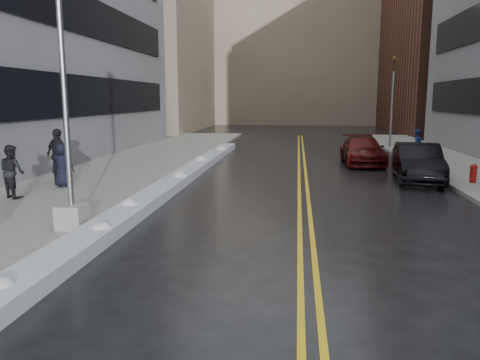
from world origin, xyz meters
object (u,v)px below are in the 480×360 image
(pedestrian_b, at_px, (12,171))
(car_black, at_px, (418,163))
(lamppost, at_px, (67,133))
(pedestrian_east, at_px, (416,144))
(car_maroon, at_px, (362,150))
(pedestrian_c, at_px, (62,165))
(traffic_signal, at_px, (392,98))
(fire_hydrant, at_px, (473,172))
(pedestrian_d, at_px, (58,155))

(pedestrian_b, distance_m, car_black, 15.17)
(lamppost, distance_m, pedestrian_east, 19.50)
(lamppost, distance_m, car_maroon, 16.71)
(lamppost, xyz_separation_m, pedestrian_c, (-2.97, 5.27, -1.58))
(traffic_signal, distance_m, pedestrian_c, 22.45)
(fire_hydrant, bearing_deg, pedestrian_c, -169.88)
(pedestrian_d, xyz_separation_m, car_maroon, (12.65, 7.57, -0.47))
(traffic_signal, bearing_deg, pedestrian_c, -131.45)
(pedestrian_d, bearing_deg, lamppost, 143.31)
(pedestrian_east, bearing_deg, pedestrian_d, 15.29)
(pedestrian_d, bearing_deg, fire_hydrant, -151.24)
(lamppost, relative_size, pedestrian_d, 3.70)
(pedestrian_east, bearing_deg, lamppost, 37.82)
(car_black, bearing_deg, pedestrian_east, 83.52)
(pedestrian_d, distance_m, car_black, 14.38)
(fire_hydrant, distance_m, pedestrian_c, 15.52)
(fire_hydrant, distance_m, traffic_signal, 14.30)
(pedestrian_d, bearing_deg, pedestrian_c, 146.31)
(pedestrian_d, relative_size, pedestrian_east, 1.29)
(lamppost, bearing_deg, pedestrian_c, 119.41)
(fire_hydrant, xyz_separation_m, car_black, (-1.87, 0.90, 0.23))
(pedestrian_c, bearing_deg, traffic_signal, -148.80)
(pedestrian_c, bearing_deg, lamppost, 102.06)
(pedestrian_b, xyz_separation_m, car_maroon, (12.56, 10.75, -0.31))
(traffic_signal, xyz_separation_m, pedestrian_east, (0.10, -6.63, -2.45))
(lamppost, bearing_deg, traffic_signal, 61.79)
(pedestrian_c, relative_size, pedestrian_east, 1.01)
(traffic_signal, bearing_deg, pedestrian_d, -134.96)
(pedestrian_east, bearing_deg, traffic_signal, -103.55)
(pedestrian_b, distance_m, pedestrian_c, 2.12)
(pedestrian_east, xyz_separation_m, car_black, (-1.47, -6.46, -0.17))
(lamppost, relative_size, pedestrian_east, 4.77)
(pedestrian_d, relative_size, car_maroon, 0.42)
(pedestrian_b, relative_size, car_black, 0.37)
(lamppost, xyz_separation_m, pedestrian_b, (-3.65, 3.26, -1.51))
(lamppost, distance_m, pedestrian_b, 5.12)
(lamppost, xyz_separation_m, fire_hydrant, (12.30, 8.00, -1.98))
(lamppost, height_order, car_black, lamppost)
(fire_hydrant, relative_size, pedestrian_east, 0.46)
(traffic_signal, xyz_separation_m, car_maroon, (-2.89, -7.98, -2.69))
(fire_hydrant, relative_size, car_maroon, 0.15)
(fire_hydrant, relative_size, pedestrian_c, 0.45)
(pedestrian_c, distance_m, car_black, 13.89)
(fire_hydrant, height_order, pedestrian_east, pedestrian_east)
(traffic_signal, xyz_separation_m, pedestrian_c, (-14.77, -16.73, -2.45))
(traffic_signal, relative_size, pedestrian_c, 3.73)
(traffic_signal, bearing_deg, pedestrian_east, -89.13)
(lamppost, xyz_separation_m, pedestrian_d, (-3.73, 6.44, -1.35))
(pedestrian_b, bearing_deg, pedestrian_east, -115.03)
(pedestrian_c, bearing_deg, car_black, 177.80)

